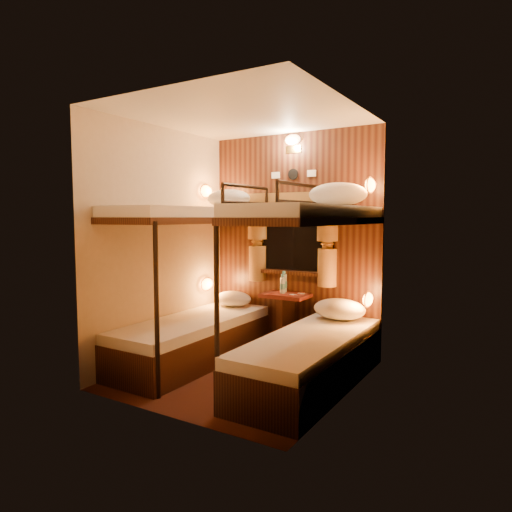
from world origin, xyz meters
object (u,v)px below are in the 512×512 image
Objects in this scene: bunk_left at (194,308)px; table at (285,315)px; bottle_left at (283,285)px; bottle_right at (284,283)px; bunk_right at (310,323)px.

bunk_left reaches higher than table.
bottle_left is 0.07m from bottle_right.
bunk_left reaches higher than bottle_right.
table is (0.65, 0.78, -0.14)m from bunk_left.
bunk_right is 1.02m from table.
bunk_right reaches higher than table.
bunk_right is (1.30, 0.00, 0.00)m from bunk_left.
table is at bearing 31.70° from bottle_left.
bottle_left reaches higher than table.
bunk_left reaches higher than bottle_left.
bunk_left is at bearing 180.00° from bunk_right.
bottle_right is (0.60, 0.83, 0.20)m from bunk_left.
bunk_left is at bearing -129.07° from bottle_left.
bunk_left is 1.00× the size of bunk_right.
bunk_right is 1.10m from bottle_right.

